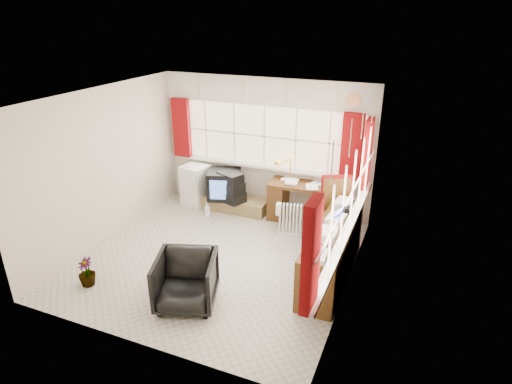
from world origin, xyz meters
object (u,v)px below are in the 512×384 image
at_px(desk_lamp, 291,165).
at_px(task_chair, 336,210).
at_px(crt_tv, 224,184).
at_px(mini_fridge, 196,185).
at_px(radiator, 290,223).
at_px(tv_bench, 233,203).
at_px(office_chair, 186,281).
at_px(credenza, 332,252).
at_px(desk, 304,200).

xyz_separation_m(desk_lamp, task_chair, (1.02, -0.75, -0.38)).
xyz_separation_m(crt_tv, mini_fridge, (-0.64, 0.03, -0.12)).
relative_size(task_chair, radiator, 2.01).
distance_m(task_chair, crt_tv, 2.31).
relative_size(crt_tv, mini_fridge, 0.92).
relative_size(desk_lamp, tv_bench, 0.28).
height_order(office_chair, mini_fridge, mini_fridge).
distance_m(task_chair, radiator, 0.84).
bearing_deg(office_chair, mini_fridge, 98.51).
distance_m(crt_tv, mini_fridge, 0.65).
bearing_deg(radiator, office_chair, -106.30).
distance_m(tv_bench, crt_tv, 0.42).
bearing_deg(crt_tv, task_chair, -12.78).
height_order(task_chair, office_chair, task_chair).
bearing_deg(office_chair, radiator, 54.83).
distance_m(office_chair, radiator, 2.38).
distance_m(credenza, tv_bench, 2.75).
distance_m(desk, desk_lamp, 0.68).
xyz_separation_m(desk_lamp, mini_fridge, (-1.87, -0.21, -0.60)).
relative_size(desk, crt_tv, 1.75).
bearing_deg(task_chair, office_chair, -121.83).
bearing_deg(credenza, mini_fridge, 154.13).
height_order(credenza, crt_tv, credenza).
distance_m(desk_lamp, credenza, 2.15).
distance_m(desk, crt_tv, 1.55).
bearing_deg(tv_bench, desk, 3.27).
relative_size(radiator, crt_tv, 0.79).
distance_m(task_chair, mini_fridge, 2.94).
height_order(desk, radiator, desk).
bearing_deg(radiator, tv_bench, 156.58).
bearing_deg(desk_lamp, mini_fridge, -173.57).
distance_m(task_chair, office_chair, 2.70).
relative_size(credenza, crt_tv, 2.73).
height_order(crt_tv, mini_fridge, mini_fridge).
bearing_deg(crt_tv, credenza, -30.94).
bearing_deg(mini_fridge, task_chair, -10.63).
height_order(radiator, credenza, credenza).
xyz_separation_m(task_chair, crt_tv, (-2.25, 0.51, -0.10)).
xyz_separation_m(desk, desk_lamp, (-0.31, 0.09, 0.60)).
distance_m(tv_bench, mini_fridge, 0.82).
height_order(task_chair, credenza, task_chair).
height_order(desk_lamp, task_chair, task_chair).
bearing_deg(tv_bench, radiator, -23.42).
distance_m(radiator, mini_fridge, 2.21).
distance_m(desk_lamp, tv_bench, 1.41).
height_order(desk, credenza, credenza).
bearing_deg(desk, credenza, -61.28).
relative_size(desk_lamp, office_chair, 0.52).
xyz_separation_m(tv_bench, mini_fridge, (-0.77, -0.04, 0.27)).
bearing_deg(mini_fridge, credenza, -25.87).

